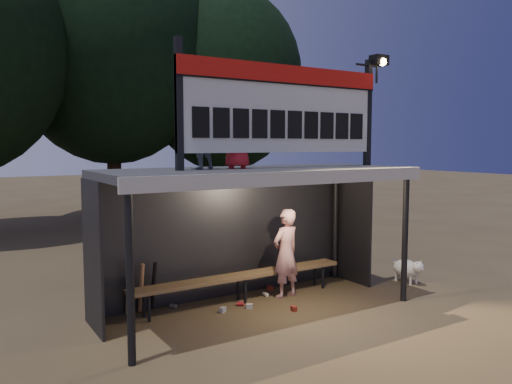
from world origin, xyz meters
The scene contains 12 objects.
ground centered at (0.00, 0.00, 0.00)m, with size 80.00×80.00×0.00m, color #4F3E27.
player centered at (0.80, 0.37, 0.79)m, with size 0.57×0.38×1.57m, color white.
child_a centered at (-0.94, 0.21, 2.80)m, with size 0.47×0.36×0.96m, color slate.
child_b centered at (-0.33, 0.11, 2.83)m, with size 0.50×0.32×1.02m, color #B21B22.
dugout_shelter centered at (0.00, 0.24, 1.85)m, with size 5.10×2.08×2.32m.
scoreboard_assembly centered at (0.56, -0.01, 3.32)m, with size 4.10×0.27×1.99m.
bench centered at (0.00, 0.55, 0.43)m, with size 4.00×0.35×0.48m.
tree_mid centered at (1.00, 11.50, 6.17)m, with size 7.22×7.22×10.36m.
tree_right centered at (5.00, 10.50, 5.19)m, with size 6.08×6.08×8.72m.
dog centered at (3.35, -0.16, 0.28)m, with size 0.36×0.81×0.49m.
bats centered at (-1.69, 0.82, 0.43)m, with size 0.48×0.33×0.84m.
litter centered at (-0.01, 0.37, 0.04)m, with size 2.04×1.30×0.08m.
Camera 1 is at (-4.22, -6.70, 2.69)m, focal length 35.00 mm.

